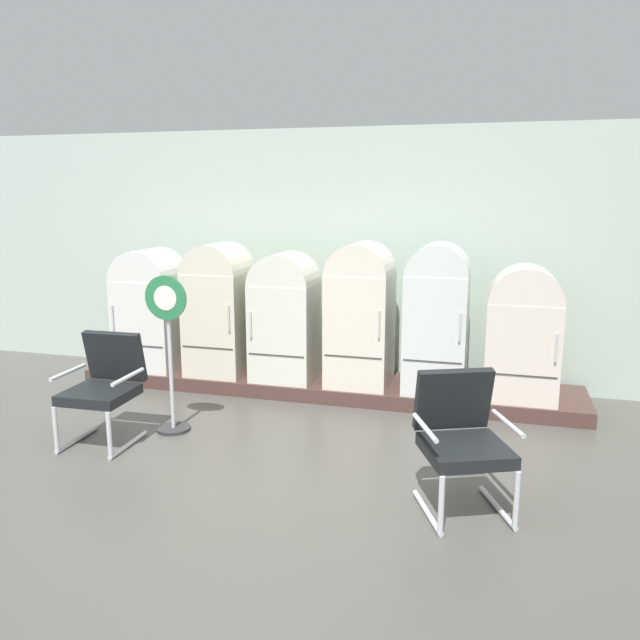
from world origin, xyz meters
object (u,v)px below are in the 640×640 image
object	(u,v)px
sign_stand	(170,360)
refrigerator_5	(523,331)
refrigerator_1	(219,305)
refrigerator_4	(437,314)
refrigerator_0	(150,306)
refrigerator_3	(360,310)
armchair_left	(105,382)
armchair_right	(461,434)
refrigerator_2	(285,314)

from	to	relation	value
sign_stand	refrigerator_5	bearing A→B (deg)	24.14
refrigerator_1	refrigerator_5	world-z (taller)	refrigerator_1
refrigerator_4	refrigerator_1	bearing A→B (deg)	179.94
refrigerator_0	refrigerator_3	xyz separation A→B (m)	(2.54, 0.02, 0.08)
refrigerator_0	refrigerator_3	world-z (taller)	refrigerator_3
refrigerator_1	sign_stand	world-z (taller)	refrigerator_1
sign_stand	refrigerator_4	bearing A→B (deg)	32.27
sign_stand	refrigerator_0	bearing A→B (deg)	125.54
refrigerator_3	refrigerator_4	size ratio (longest dim) A/B	0.99
refrigerator_1	refrigerator_3	world-z (taller)	refrigerator_3
refrigerator_5	armchair_left	world-z (taller)	refrigerator_5
armchair_right	refrigerator_0	bearing A→B (deg)	149.26
refrigerator_1	refrigerator_3	xyz separation A→B (m)	(1.65, 0.02, 0.02)
refrigerator_1	armchair_left	size ratio (longest dim) A/B	1.54
sign_stand	armchair_left	bearing A→B (deg)	-140.65
refrigerator_4	armchair_left	distance (m)	3.35
refrigerator_2	armchair_left	xyz separation A→B (m)	(-1.10, -1.81, -0.35)
refrigerator_0	refrigerator_2	size ratio (longest dim) A/B	1.00
refrigerator_1	sign_stand	bearing A→B (deg)	-83.72
refrigerator_0	armchair_right	bearing A→B (deg)	-30.74
refrigerator_3	refrigerator_4	distance (m)	0.82
armchair_left	sign_stand	bearing A→B (deg)	39.35
refrigerator_4	refrigerator_5	size ratio (longest dim) A/B	1.15
refrigerator_0	armchair_left	size ratio (longest dim) A/B	1.45
refrigerator_3	refrigerator_5	size ratio (longest dim) A/B	1.14
refrigerator_2	refrigerator_4	world-z (taller)	refrigerator_4
refrigerator_1	refrigerator_2	world-z (taller)	refrigerator_1
refrigerator_0	refrigerator_3	distance (m)	2.54
refrigerator_0	sign_stand	xyz separation A→B (m)	(1.04, -1.46, -0.21)
refrigerator_0	armchair_left	world-z (taller)	refrigerator_0
sign_stand	refrigerator_2	bearing A→B (deg)	65.82
refrigerator_2	sign_stand	xyz separation A→B (m)	(-0.65, -1.44, -0.21)
refrigerator_4	refrigerator_5	world-z (taller)	refrigerator_4
armchair_left	refrigerator_2	bearing A→B (deg)	58.73
refrigerator_0	refrigerator_3	bearing A→B (deg)	0.51
refrigerator_0	refrigerator_1	world-z (taller)	refrigerator_1
refrigerator_0	refrigerator_1	xyz separation A→B (m)	(0.88, 0.00, 0.05)
refrigerator_3	refrigerator_0	bearing A→B (deg)	-179.49
refrigerator_1	refrigerator_2	distance (m)	0.81
refrigerator_4	sign_stand	bearing A→B (deg)	-147.73
refrigerator_2	refrigerator_4	distance (m)	1.67
refrigerator_3	armchair_left	size ratio (longest dim) A/B	1.58
refrigerator_5	refrigerator_2	bearing A→B (deg)	179.71
refrigerator_0	refrigerator_2	bearing A→B (deg)	-0.71
refrigerator_5	sign_stand	world-z (taller)	refrigerator_5
refrigerator_5	armchair_left	bearing A→B (deg)	-153.69
refrigerator_1	sign_stand	xyz separation A→B (m)	(0.16, -1.46, -0.26)
refrigerator_2	sign_stand	distance (m)	1.59
refrigerator_5	armchair_left	size ratio (longest dim) A/B	1.38
refrigerator_0	armchair_right	size ratio (longest dim) A/B	1.45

